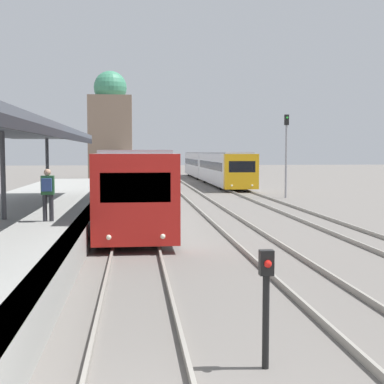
{
  "coord_description": "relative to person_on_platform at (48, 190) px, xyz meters",
  "views": [
    {
      "loc": [
        -0.02,
        -4.86,
        3.11
      ],
      "look_at": [
        2.01,
        14.06,
        1.68
      ],
      "focal_mm": 50.0,
      "sensor_mm": 36.0,
      "label": 1
    }
  ],
  "objects": [
    {
      "name": "train_far",
      "position": [
        10.81,
        38.66,
        -0.19
      ],
      "size": [
        2.63,
        32.36,
        3.07
      ],
      "color": "gold",
      "rests_on": "ground_plane"
    },
    {
      "name": "platform_canopy",
      "position": [
        -1.46,
        0.67,
        1.96
      ],
      "size": [
        4.0,
        22.17,
        3.07
      ],
      "color": "#4C515B",
      "rests_on": "station_platform"
    },
    {
      "name": "train_near",
      "position": [
        2.76,
        24.33,
        -0.14
      ],
      "size": [
        2.71,
        51.16,
        3.17
      ],
      "color": "red",
      "rests_on": "ground_plane"
    },
    {
      "name": "distant_domed_building",
      "position": [
        0.1,
        43.8,
        3.81
      ],
      "size": [
        4.77,
        4.77,
        12.12
      ],
      "color": "#89705B",
      "rests_on": "ground_plane"
    },
    {
      "name": "person_on_platform",
      "position": [
        0.0,
        0.0,
        0.0
      ],
      "size": [
        0.4,
        0.4,
        1.66
      ],
      "color": "#2D2D33",
      "rests_on": "station_platform"
    },
    {
      "name": "signal_mast_far",
      "position": [
        12.88,
        17.88,
        1.58
      ],
      "size": [
        0.28,
        0.29,
        5.6
      ],
      "color": "gray",
      "rests_on": "ground_plane"
    },
    {
      "name": "signal_post_near",
      "position": [
        4.59,
        -9.88,
        -0.82
      ],
      "size": [
        0.2,
        0.21,
        1.72
      ],
      "color": "black",
      "rests_on": "ground_plane"
    }
  ]
}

